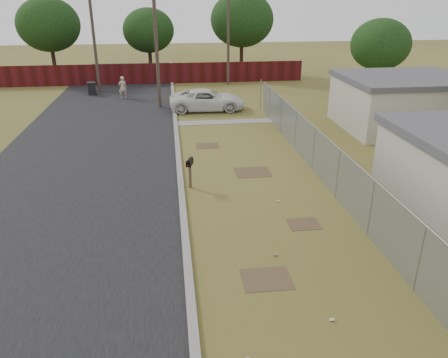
{
  "coord_description": "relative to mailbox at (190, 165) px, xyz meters",
  "views": [
    {
      "loc": [
        -3.29,
        -15.09,
        7.5
      ],
      "look_at": [
        -1.41,
        -0.17,
        1.1
      ],
      "focal_mm": 35.0,
      "sensor_mm": 36.0,
      "label": 1
    }
  ],
  "objects": [
    {
      "name": "ground",
      "position": [
        2.6,
        -1.67,
        -1.02
      ],
      "size": [
        120.0,
        120.0,
        0.0
      ],
      "primitive_type": "plane",
      "color": "olive",
      "rests_on": "ground"
    },
    {
      "name": "street",
      "position": [
        -4.16,
        6.38,
        -1.01
      ],
      "size": [
        15.1,
        60.0,
        0.12
      ],
      "color": "black",
      "rests_on": "ground"
    },
    {
      "name": "chainlink_fence",
      "position": [
        5.72,
        -0.64,
        -0.23
      ],
      "size": [
        0.1,
        27.06,
        2.02
      ],
      "color": "gray",
      "rests_on": "ground"
    },
    {
      "name": "privacy_fence",
      "position": [
        -3.4,
        23.33,
        -0.12
      ],
      "size": [
        30.0,
        0.12,
        1.8
      ],
      "primitive_type": "cube",
      "color": "#490F14",
      "rests_on": "ground"
    },
    {
      "name": "utility_poles",
      "position": [
        -1.07,
        19.0,
        3.67
      ],
      "size": [
        12.6,
        8.24,
        9.0
      ],
      "color": "#493B31",
      "rests_on": "ground"
    },
    {
      "name": "horizon_trees",
      "position": [
        3.44,
        21.89,
        3.61
      ],
      "size": [
        33.32,
        31.94,
        7.78
      ],
      "color": "black",
      "rests_on": "ground"
    },
    {
      "name": "mailbox",
      "position": [
        0.0,
        0.0,
        0.0
      ],
      "size": [
        0.34,
        0.56,
        1.3
      ],
      "color": "brown",
      "rests_on": "ground"
    },
    {
      "name": "pickup_truck",
      "position": [
        1.89,
        13.08,
        -0.31
      ],
      "size": [
        5.22,
        2.5,
        1.44
      ],
      "primitive_type": "imported",
      "rotation": [
        0.0,
        0.0,
        1.55
      ],
      "color": "white",
      "rests_on": "ground"
    },
    {
      "name": "pedestrian",
      "position": [
        -4.23,
        17.59,
        -0.18
      ],
      "size": [
        0.7,
        0.54,
        1.69
      ],
      "primitive_type": "imported",
      "rotation": [
        0.0,
        0.0,
        3.38
      ],
      "color": "tan",
      "rests_on": "ground"
    },
    {
      "name": "trash_bin",
      "position": [
        -6.85,
        19.25,
        -0.51
      ],
      "size": [
        0.79,
        0.78,
        1.0
      ],
      "color": "black",
      "rests_on": "ground"
    },
    {
      "name": "scattered_litter",
      "position": [
        2.36,
        -6.36,
        -0.98
      ],
      "size": [
        2.69,
        7.82,
        0.07
      ],
      "color": "silver",
      "rests_on": "ground"
    }
  ]
}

